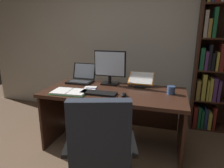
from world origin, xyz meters
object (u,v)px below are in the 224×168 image
at_px(laptop, 81,78).
at_px(keyboard, 98,93).
at_px(office_chair, 101,159).
at_px(monitor, 110,68).
at_px(pen, 91,88).
at_px(desk, 116,104).
at_px(open_binder, 70,92).
at_px(reading_stand_with_book, 141,80).
at_px(coffee_mug, 171,90).
at_px(notepad, 90,89).
at_px(computer_mouse, 124,95).
at_px(bookshelf, 219,60).

distance_m(laptop, keyboard, 0.63).
bearing_deg(office_chair, laptop, 103.83).
relative_size(laptop, keyboard, 0.81).
distance_m(monitor, pen, 0.39).
height_order(office_chair, monitor, monitor).
distance_m(desk, office_chair, 0.95).
bearing_deg(laptop, monitor, -1.19).
relative_size(laptop, open_binder, 0.80).
xyz_separation_m(desk, keyboard, (-0.14, -0.25, 0.21)).
distance_m(reading_stand_with_book, coffee_mug, 0.47).
xyz_separation_m(keyboard, reading_stand_with_book, (0.41, 0.51, 0.07)).
relative_size(reading_stand_with_book, notepad, 1.58).
xyz_separation_m(computer_mouse, open_binder, (-0.64, -0.05, -0.01)).
bearing_deg(office_chair, keyboard, 93.88).
xyz_separation_m(monitor, notepad, (-0.17, -0.29, -0.22)).
distance_m(open_binder, coffee_mug, 1.18).
bearing_deg(notepad, pen, 0.00).
distance_m(reading_stand_with_book, open_binder, 0.94).
bearing_deg(monitor, open_binder, -124.60).
height_order(computer_mouse, pen, computer_mouse).
bearing_deg(coffee_mug, desk, 178.89).
xyz_separation_m(open_binder, pen, (0.19, 0.20, 0.00)).
relative_size(monitor, computer_mouse, 4.36).
relative_size(reading_stand_with_book, coffee_mug, 3.53).
height_order(monitor, computer_mouse, monitor).
distance_m(office_chair, notepad, 1.01).
bearing_deg(office_chair, computer_mouse, 69.77).
height_order(computer_mouse, reading_stand_with_book, reading_stand_with_book).
height_order(desk, laptop, laptop).
xyz_separation_m(open_binder, notepad, (0.17, 0.20, -0.01)).
xyz_separation_m(notepad, pen, (0.02, 0.00, 0.01)).
bearing_deg(notepad, computer_mouse, -18.12).
distance_m(monitor, laptop, 0.46).
xyz_separation_m(keyboard, pen, (-0.15, 0.15, 0.00)).
bearing_deg(coffee_mug, notepad, -174.99).
height_order(laptop, computer_mouse, laptop).
distance_m(notepad, pen, 0.02).
bearing_deg(open_binder, coffee_mug, 10.51).
bearing_deg(office_chair, bookshelf, 39.18).
relative_size(office_chair, reading_stand_with_book, 2.97).
distance_m(keyboard, notepad, 0.23).
relative_size(notepad, pen, 1.50).
height_order(desk, notepad, notepad).
relative_size(monitor, open_binder, 1.06).
xyz_separation_m(desk, office_chair, (0.13, -0.94, -0.13)).
bearing_deg(keyboard, laptop, 132.93).
bearing_deg(coffee_mug, laptop, 169.93).
relative_size(bookshelf, notepad, 10.75).
height_order(monitor, keyboard, monitor).
distance_m(reading_stand_with_book, pen, 0.67).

